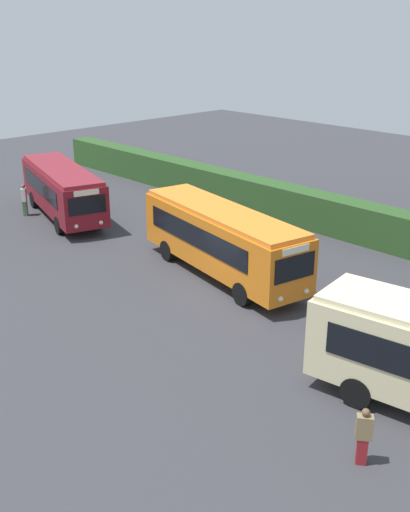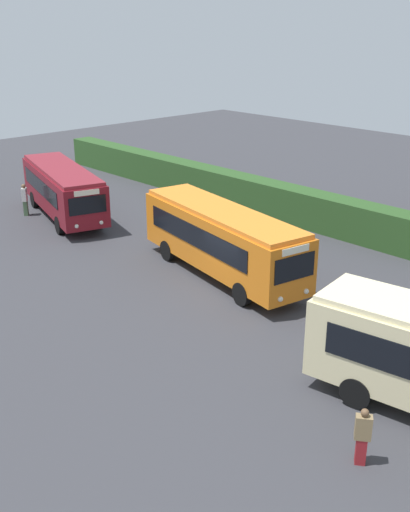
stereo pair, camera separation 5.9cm
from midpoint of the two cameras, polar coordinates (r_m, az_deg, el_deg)
ground_plane at (r=26.85m, az=1.98°, el=-3.32°), size 81.38×81.38×0.00m
bus_maroon at (r=37.43m, az=-12.91°, el=6.08°), size 9.72×4.93×3.00m
bus_orange at (r=27.87m, az=1.65°, el=1.67°), size 10.17×4.16×3.17m
person_left at (r=38.53m, az=-16.24°, el=5.08°), size 0.52×0.49×1.93m
person_center at (r=17.33m, az=14.42°, el=-15.70°), size 0.50×0.46×1.70m
hedge_row at (r=33.85m, az=13.90°, el=3.12°), size 52.69×1.49×2.02m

